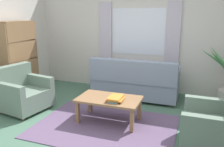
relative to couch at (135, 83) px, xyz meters
name	(u,v)px	position (x,y,z in m)	size (l,w,h in m)	color
ground_plane	(105,127)	(-0.11, -1.53, -0.37)	(6.24, 6.24, 0.00)	#476B56
wall_back	(138,38)	(-0.11, 0.73, 0.93)	(5.32, 0.12, 2.60)	silver
window_with_curtains	(138,32)	(-0.11, 0.65, 1.08)	(1.98, 0.07, 1.40)	white
area_rug	(105,126)	(-0.11, -1.53, -0.36)	(2.35, 1.69, 0.01)	#604C6B
couch	(135,83)	(0.00, 0.00, 0.00)	(1.90, 0.82, 0.92)	gray
armchair_left	(23,93)	(-1.93, -1.39, -0.01)	(0.95, 0.97, 0.88)	slate
armchair_right	(217,127)	(1.60, -1.66, -0.01)	(0.83, 0.85, 0.88)	slate
coffee_table	(109,101)	(-0.12, -1.31, 0.01)	(1.10, 0.64, 0.44)	olive
book_stack_on_table	(116,99)	(0.03, -1.39, 0.11)	(0.29, 0.33, 0.07)	#5B8E93
bookshelf	(21,63)	(-2.46, -0.74, 0.41)	(0.30, 0.94, 1.72)	olive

